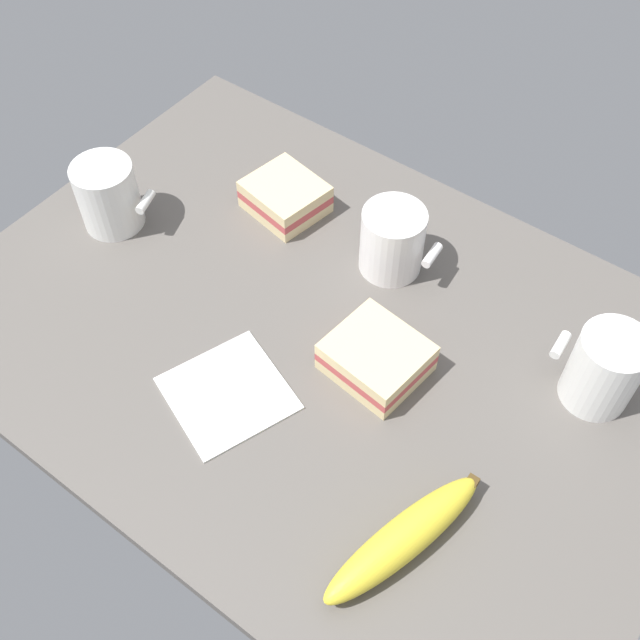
{
  "coord_description": "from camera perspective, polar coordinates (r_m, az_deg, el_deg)",
  "views": [
    {
      "loc": [
        32.59,
        -44.08,
        77.27
      ],
      "look_at": [
        0.0,
        0.0,
        5.0
      ],
      "focal_mm": 42.97,
      "sensor_mm": 36.0,
      "label": 1
    }
  ],
  "objects": [
    {
      "name": "coffee_mug_spare",
      "position": [
        0.97,
        5.43,
        5.94
      ],
      "size": [
        10.32,
        8.12,
        9.19
      ],
      "color": "white",
      "rests_on": "tabletop"
    },
    {
      "name": "coffee_mug_black",
      "position": [
        1.06,
        -15.5,
        8.97
      ],
      "size": [
        10.43,
        8.11,
        9.54
      ],
      "color": "white",
      "rests_on": "tabletop"
    },
    {
      "name": "paper_napkin",
      "position": [
        0.89,
        -6.88,
        -5.44
      ],
      "size": [
        16.53,
        16.53,
        0.3
      ],
      "primitive_type": "cube",
      "rotation": [
        0.0,
        0.0,
        -0.36
      ],
      "color": "white",
      "rests_on": "tabletop"
    },
    {
      "name": "banana",
      "position": [
        0.79,
        6.26,
        -15.83
      ],
      "size": [
        9.22,
        20.51,
        4.19
      ],
      "color": "yellow",
      "rests_on": "tabletop"
    },
    {
      "name": "sandwich_side",
      "position": [
        1.06,
        -2.6,
        9.15
      ],
      "size": [
        11.29,
        10.5,
        4.4
      ],
      "color": "beige",
      "rests_on": "tabletop"
    },
    {
      "name": "coffee_mug_milky",
      "position": [
        0.9,
        20.42,
        -3.4
      ],
      "size": [
        9.85,
        7.78,
        10.12
      ],
      "color": "white",
      "rests_on": "tabletop"
    },
    {
      "name": "sandwich_main",
      "position": [
        0.89,
        4.37,
        -2.62
      ],
      "size": [
        11.69,
        10.75,
        4.4
      ],
      "color": "beige",
      "rests_on": "tabletop"
    },
    {
      "name": "tabletop",
      "position": [
        0.94,
        -0.0,
        -1.47
      ],
      "size": [
        90.0,
        64.0,
        2.0
      ],
      "primitive_type": "cube",
      "color": "#5B5651",
      "rests_on": "ground"
    }
  ]
}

